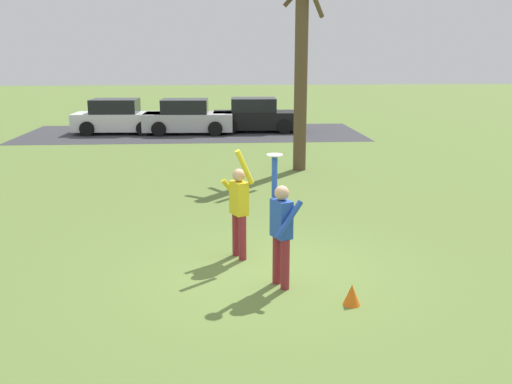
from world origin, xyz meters
The scene contains 10 objects.
ground_plane centered at (0.00, 0.00, 0.00)m, with size 120.00×120.00×0.00m, color olive.
person_catcher centered at (0.13, -0.59, 0.98)m, with size 0.50×0.59×2.08m.
person_defender centered at (-0.48, 0.76, 0.98)m, with size 0.59×0.65×2.04m.
frisbee_disc centered at (0.04, -0.39, 2.09)m, with size 0.25×0.25×0.02m, color white.
parked_car_white centered at (-5.46, 17.80, 0.73)m, with size 4.16×2.15×1.59m.
parked_car_silver centered at (-2.22, 17.50, 0.73)m, with size 4.16×2.15×1.59m.
parked_car_black centered at (1.00, 17.99, 0.73)m, with size 4.16×2.15×1.59m.
parking_strip centered at (-1.97, 17.60, 0.00)m, with size 15.63×6.40×0.01m, color #38383D.
bare_tree_tall centered at (1.76, 8.70, 3.40)m, with size 1.34×1.38×6.46m.
field_cone_orange centered at (1.10, -1.37, 0.16)m, with size 0.26×0.26×0.32m, color orange.
Camera 1 is at (-0.85, -8.99, 3.62)m, focal length 39.65 mm.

